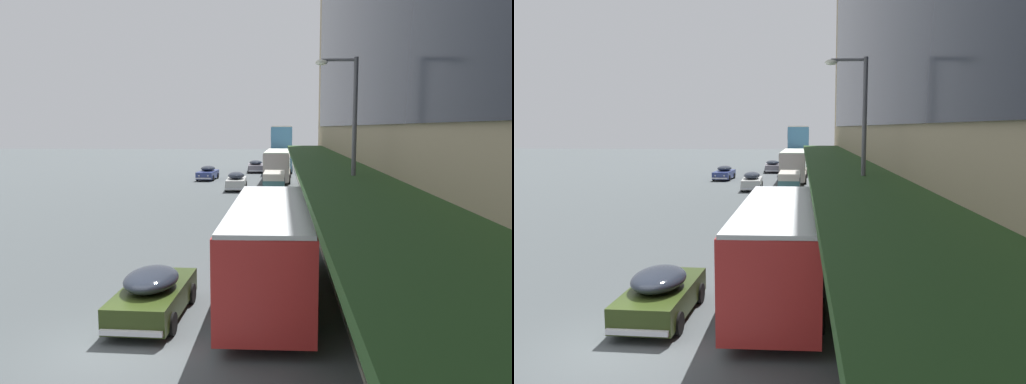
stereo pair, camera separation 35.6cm
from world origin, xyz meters
TOP-DOWN VIEW (x-y plane):
  - ground at (0.00, 0.00)m, footprint 240.00×240.00m
  - transit_bus_kerbside_front at (4.20, 52.17)m, footprint 2.80×9.65m
  - transit_bus_kerbside_rear at (3.85, 41.20)m, footprint 3.01×10.51m
  - transit_bus_kerbside_far at (3.79, 4.37)m, footprint 2.84×9.88m
  - sedan_far_back at (0.38, 2.25)m, footprint 2.02×4.33m
  - sedan_trailing_mid at (0.11, 33.21)m, footprint 1.90×5.01m
  - sedan_trailing_near at (0.98, 51.34)m, footprint 2.16×4.85m
  - sedan_lead_near at (-3.77, 41.87)m, footprint 2.06×4.71m
  - sedan_oncoming_rear at (3.77, 16.74)m, footprint 1.99×4.39m
  - vw_van at (3.62, 29.67)m, footprint 1.94×4.57m
  - pedestrian_at_kerb at (6.52, 1.41)m, footprint 0.35×0.59m
  - street_lamp at (6.58, 6.01)m, footprint 1.50×0.28m

SIDE VIEW (x-z plane):
  - ground at x=0.00m, z-range 0.00..0.00m
  - sedan_oncoming_rear at x=3.77m, z-range -0.01..1.49m
  - sedan_lead_near at x=-3.77m, z-range -0.01..1.50m
  - sedan_far_back at x=0.38m, z-range -0.01..1.52m
  - sedan_trailing_near at x=0.98m, z-range -0.01..1.53m
  - sedan_trailing_mid at x=0.11m, z-range -0.02..1.64m
  - vw_van at x=3.62m, z-range 0.12..2.08m
  - pedestrian_at_kerb at x=6.52m, z-range 0.25..2.11m
  - transit_bus_kerbside_far at x=3.79m, z-range 0.24..3.38m
  - transit_bus_kerbside_rear at x=3.85m, z-range 0.24..3.47m
  - transit_bus_kerbside_front at x=4.20m, z-range 0.24..6.07m
  - street_lamp at x=6.58m, z-range 0.73..8.65m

